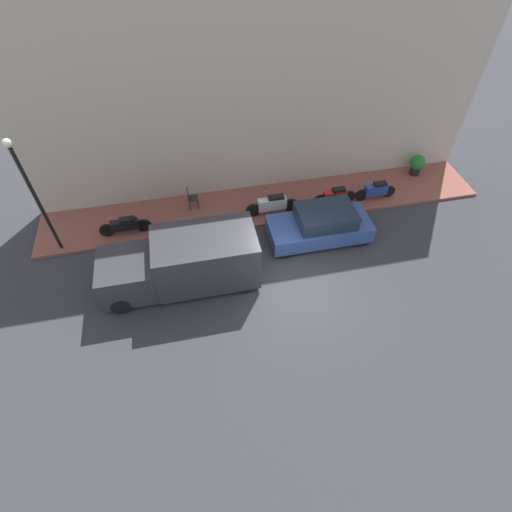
# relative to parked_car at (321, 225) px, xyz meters

# --- Properties ---
(ground_plane) EXTENTS (60.00, 60.00, 0.00)m
(ground_plane) POSITION_rel_parked_car_xyz_m (-2.11, 1.65, -0.66)
(ground_plane) COLOR #2D2D33
(sidewalk) EXTENTS (2.51, 18.30, 0.12)m
(sidewalk) POSITION_rel_parked_car_xyz_m (2.31, 1.65, -0.60)
(sidewalk) COLOR brown
(sidewalk) RESTS_ON ground_plane
(building_facade) EXTENTS (0.30, 18.30, 7.83)m
(building_facade) POSITION_rel_parked_car_xyz_m (3.71, 1.65, 3.26)
(building_facade) COLOR #B2A899
(building_facade) RESTS_ON ground_plane
(parked_car) EXTENTS (1.68, 3.87, 1.39)m
(parked_car) POSITION_rel_parked_car_xyz_m (0.00, 0.00, 0.00)
(parked_car) COLOR #2D4784
(parked_car) RESTS_ON ground_plane
(delivery_van) EXTENTS (1.96, 5.24, 2.01)m
(delivery_van) POSITION_rel_parked_car_xyz_m (-1.15, 5.29, 0.35)
(delivery_van) COLOR #2D2D33
(delivery_van) RESTS_ON ground_plane
(scooter_silver) EXTENTS (0.30, 2.15, 0.86)m
(scooter_silver) POSITION_rel_parked_car_xyz_m (1.65, 1.49, -0.07)
(scooter_silver) COLOR #B7B7BF
(scooter_silver) RESTS_ON sidewalk
(motorcycle_blue) EXTENTS (0.30, 1.78, 0.80)m
(motorcycle_blue) POSITION_rel_parked_car_xyz_m (1.68, -2.99, -0.11)
(motorcycle_blue) COLOR navy
(motorcycle_blue) RESTS_ON sidewalk
(motorcycle_red) EXTENTS (0.30, 1.80, 0.77)m
(motorcycle_red) POSITION_rel_parked_car_xyz_m (1.70, -1.20, -0.13)
(motorcycle_red) COLOR #B21E1E
(motorcycle_red) RESTS_ON sidewalk
(motorcycle_black) EXTENTS (0.30, 1.95, 0.75)m
(motorcycle_black) POSITION_rel_parked_car_xyz_m (1.66, 7.31, -0.13)
(motorcycle_black) COLOR black
(motorcycle_black) RESTS_ON sidewalk
(streetlamp) EXTENTS (0.29, 0.29, 4.61)m
(streetlamp) POSITION_rel_parked_car_xyz_m (1.38, 9.76, 2.28)
(streetlamp) COLOR black
(streetlamp) RESTS_ON sidewalk
(potted_plant) EXTENTS (0.69, 0.69, 0.95)m
(potted_plant) POSITION_rel_parked_car_xyz_m (2.96, -5.49, -0.01)
(potted_plant) COLOR black
(potted_plant) RESTS_ON sidewalk
(cafe_chair) EXTENTS (0.40, 0.40, 0.93)m
(cafe_chair) POSITION_rel_parked_car_xyz_m (2.70, 4.67, -0.00)
(cafe_chair) COLOR #262626
(cafe_chair) RESTS_ON sidewalk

